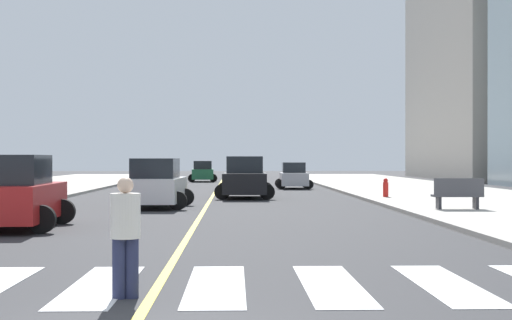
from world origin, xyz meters
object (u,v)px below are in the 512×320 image
object	(u,v)px
car_silver_second	(294,176)
car_black_third	(245,179)
car_white_sixth	(156,185)
park_bench	(458,194)
car_red_fourth	(13,194)
pedestrian_crossing	(125,231)
fire_hydrant	(386,188)
car_green_fifth	(203,172)
car_blue_nearest	(151,174)

from	to	relation	value
car_silver_second	car_black_third	bearing A→B (deg)	75.24
car_white_sixth	park_bench	size ratio (longest dim) A/B	2.50
car_red_fourth	park_bench	distance (m)	15.37
car_red_fourth	pedestrian_crossing	world-z (taller)	car_red_fourth
car_silver_second	fire_hydrant	size ratio (longest dim) A/B	4.34
car_white_sixth	pedestrian_crossing	world-z (taller)	car_white_sixth
fire_hydrant	car_silver_second	bearing A→B (deg)	103.61
car_green_fifth	car_silver_second	bearing A→B (deg)	-68.18
car_black_third	car_green_fifth	world-z (taller)	car_black_third
car_silver_second	car_white_sixth	bearing A→B (deg)	71.09
park_bench	car_white_sixth	bearing A→B (deg)	74.78
car_green_fifth	pedestrian_crossing	distance (m)	53.45
park_bench	car_green_fifth	bearing A→B (deg)	17.03
fire_hydrant	park_bench	bearing A→B (deg)	-84.11
car_blue_nearest	pedestrian_crossing	bearing A→B (deg)	-84.44
car_blue_nearest	car_black_third	xyz separation A→B (m)	(6.67, -17.82, 0.11)
car_white_sixth	park_bench	bearing A→B (deg)	-13.59
car_silver_second	fire_hydrant	bearing A→B (deg)	104.68
car_black_third	park_bench	world-z (taller)	car_black_third
car_blue_nearest	car_green_fifth	distance (m)	9.31
park_bench	car_red_fourth	bearing A→B (deg)	112.65
car_silver_second	car_green_fifth	xyz separation A→B (m)	(-6.59, 14.67, 0.02)
car_red_fourth	pedestrian_crossing	xyz separation A→B (m)	(4.67, -10.64, -0.02)
car_red_fourth	car_white_sixth	distance (m)	9.44
car_green_fifth	fire_hydrant	size ratio (longest dim) A/B	4.50
car_silver_second	park_bench	xyz separation A→B (m)	(4.22, -22.41, -0.11)
pedestrian_crossing	fire_hydrant	xyz separation A→B (m)	(8.69, 25.02, -0.37)
car_silver_second	park_bench	distance (m)	22.80
car_blue_nearest	park_bench	distance (m)	31.79
car_red_fourth	park_bench	size ratio (longest dim) A/B	2.61
car_silver_second	park_bench	size ratio (longest dim) A/B	2.14
car_white_sixth	pedestrian_crossing	size ratio (longest dim) A/B	2.62
car_green_fifth	car_white_sixth	bearing A→B (deg)	-93.03
pedestrian_crossing	car_green_fifth	bearing A→B (deg)	78.88
car_white_sixth	fire_hydrant	distance (m)	11.66
car_black_third	car_red_fourth	xyz separation A→B (m)	(-6.69, -16.33, 0.00)
pedestrian_crossing	car_black_third	bearing A→B (deg)	73.28
car_silver_second	fire_hydrant	xyz separation A→B (m)	(3.33, -13.74, -0.22)
fire_hydrant	car_blue_nearest	bearing A→B (deg)	124.03
car_green_fifth	fire_hydrant	bearing A→B (deg)	-73.13
car_green_fifth	park_bench	world-z (taller)	car_green_fifth
car_blue_nearest	car_red_fourth	xyz separation A→B (m)	(-0.02, -34.15, 0.11)
car_blue_nearest	fire_hydrant	distance (m)	23.85
park_bench	fire_hydrant	distance (m)	8.71
car_green_fifth	fire_hydrant	xyz separation A→B (m)	(9.92, -28.42, -0.24)
car_red_fourth	car_blue_nearest	bearing A→B (deg)	87.96
pedestrian_crossing	car_white_sixth	bearing A→B (deg)	82.28
car_black_third	pedestrian_crossing	size ratio (longest dim) A/B	2.72
car_silver_second	car_red_fourth	size ratio (longest dim) A/B	0.82
car_red_fourth	car_green_fifth	bearing A→B (deg)	83.40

